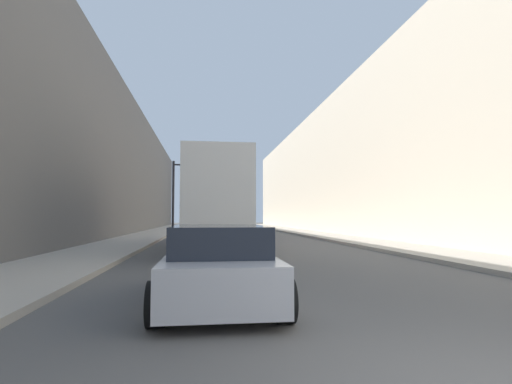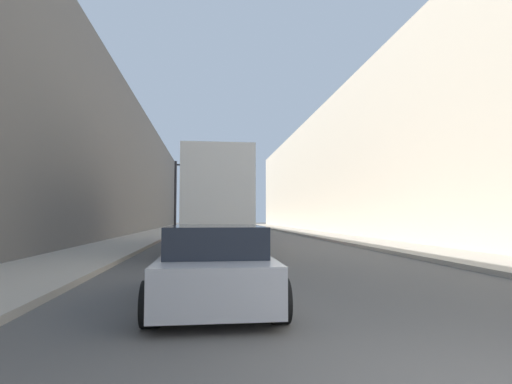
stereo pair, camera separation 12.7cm
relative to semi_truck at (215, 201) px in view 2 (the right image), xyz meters
name	(u,v)px [view 2 (the right image)]	position (x,y,z in m)	size (l,w,h in m)	color
sidewalk_right	(315,234)	(8.65, 13.66, -2.18)	(3.19, 80.00, 0.15)	#B2A899
sidewalk_left	(152,235)	(-4.76, 13.66, -2.18)	(3.19, 80.00, 0.15)	#B2A899
building_right	(367,165)	(13.25, 13.66, 3.75)	(6.00, 80.00, 12.02)	beige
building_left	(94,164)	(-9.36, 13.66, 3.46)	(6.00, 80.00, 11.43)	#66605B
semi_truck	(215,201)	(0.00, 0.00, 0.00)	(2.47, 12.53, 3.98)	silver
sedan_car	(215,265)	(-0.19, -11.89, -1.60)	(2.06, 4.39, 1.37)	#B7B7BC
traffic_signal_gantry	(192,184)	(-1.65, 14.26, 1.97)	(5.82, 0.35, 6.12)	black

